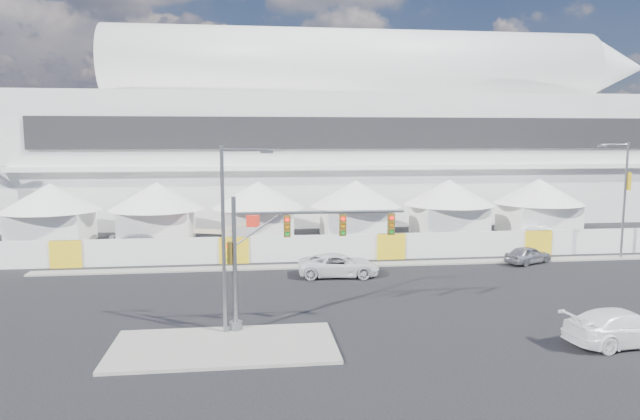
{
  "coord_description": "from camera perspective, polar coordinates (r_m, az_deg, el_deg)",
  "views": [
    {
      "loc": [
        -4.74,
        -27.85,
        9.36
      ],
      "look_at": [
        -0.07,
        10.0,
        4.49
      ],
      "focal_mm": 32.0,
      "sensor_mm": 36.0,
      "label": 1
    }
  ],
  "objects": [
    {
      "name": "sedan_silver",
      "position": [
        45.38,
        20.09,
        -4.22
      ],
      "size": [
        3.06,
        4.2,
        1.33
      ],
      "primitive_type": "imported",
      "rotation": [
        0.0,
        0.0,
        2.0
      ],
      "color": "#A2A2A7",
      "rests_on": "ground"
    },
    {
      "name": "hoarding_fence",
      "position": [
        44.48,
        7.08,
        -3.61
      ],
      "size": [
        70.0,
        0.25,
        2.0
      ],
      "primitive_type": "cube",
      "color": "white",
      "rests_on": "ground"
    },
    {
      "name": "streetlight_median",
      "position": [
        26.91,
        -9.17,
        -1.65
      ],
      "size": [
        2.45,
        0.25,
        8.84
      ],
      "color": "slate",
      "rests_on": "median_island"
    },
    {
      "name": "ground",
      "position": [
        29.76,
        2.53,
        -11.06
      ],
      "size": [
        160.0,
        160.0,
        0.0
      ],
      "primitive_type": "plane",
      "color": "black",
      "rests_on": "ground"
    },
    {
      "name": "lot_car_a",
      "position": [
        55.3,
        21.48,
        -2.22
      ],
      "size": [
        3.68,
        4.52,
        1.45
      ],
      "primitive_type": "imported",
      "rotation": [
        0.0,
        0.0,
        0.99
      ],
      "color": "white",
      "rests_on": "ground"
    },
    {
      "name": "pickup_near",
      "position": [
        29.79,
        28.08,
        -10.3
      ],
      "size": [
        2.89,
        5.77,
        1.61
      ],
      "primitive_type": "imported",
      "rotation": [
        0.0,
        0.0,
        1.69
      ],
      "color": "white",
      "rests_on": "ground"
    },
    {
      "name": "stadium",
      "position": [
        70.64,
        3.97,
        7.33
      ],
      "size": [
        80.0,
        24.8,
        21.98
      ],
      "color": "silver",
      "rests_on": "ground"
    },
    {
      "name": "median_island",
      "position": [
        26.56,
        -9.57,
        -13.3
      ],
      "size": [
        10.0,
        5.0,
        0.15
      ],
      "primitive_type": "cube",
      "color": "gray",
      "rests_on": "ground"
    },
    {
      "name": "pickup_curb",
      "position": [
        38.78,
        1.89,
        -5.54
      ],
      "size": [
        2.95,
        5.67,
        1.53
      ],
      "primitive_type": "imported",
      "rotation": [
        0.0,
        0.0,
        1.49
      ],
      "color": "white",
      "rests_on": "ground"
    },
    {
      "name": "lot_car_c",
      "position": [
        48.59,
        -17.22,
        -3.25
      ],
      "size": [
        2.66,
        5.43,
        1.52
      ],
      "primitive_type": "imported",
      "rotation": [
        0.0,
        0.0,
        1.67
      ],
      "color": "silver",
      "rests_on": "ground"
    },
    {
      "name": "traffic_mast",
      "position": [
        27.45,
        -4.43,
        -4.49
      ],
      "size": [
        8.55,
        0.63,
        6.45
      ],
      "color": "gray",
      "rests_on": "median_island"
    },
    {
      "name": "lot_car_b",
      "position": [
        54.24,
        25.8,
        -2.53
      ],
      "size": [
        2.03,
        4.8,
        1.62
      ],
      "primitive_type": "imported",
      "rotation": [
        0.0,
        0.0,
        1.6
      ],
      "color": "black",
      "rests_on": "ground"
    },
    {
      "name": "tent_row",
      "position": [
        52.48,
        -1.26,
        0.48
      ],
      "size": [
        53.4,
        8.4,
        5.4
      ],
      "color": "white",
      "rests_on": "ground"
    },
    {
      "name": "far_curb",
      "position": [
        48.23,
        24.07,
        -4.48
      ],
      "size": [
        80.0,
        1.2,
        0.12
      ],
      "primitive_type": "cube",
      "color": "gray",
      "rests_on": "ground"
    },
    {
      "name": "boom_lift",
      "position": [
        47.17,
        -10.93,
        -3.2
      ],
      "size": [
        6.75,
        2.57,
        3.31
      ],
      "rotation": [
        0.0,
        0.0,
        -0.37
      ],
      "color": "red",
      "rests_on": "ground"
    },
    {
      "name": "streetlight_curb",
      "position": [
        49.51,
        28.0,
        1.65
      ],
      "size": [
        2.67,
        0.6,
        9.02
      ],
      "color": "slate",
      "rests_on": "ground"
    }
  ]
}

